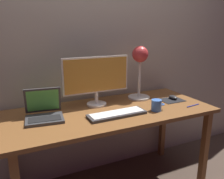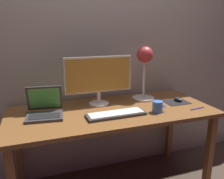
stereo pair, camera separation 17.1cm
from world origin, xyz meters
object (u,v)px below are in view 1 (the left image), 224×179
(coffee_mug, at_px, (157,105))
(pen, at_px, (193,106))
(desk_lamp, at_px, (140,63))
(mouse, at_px, (173,97))
(monitor, at_px, (96,77))
(keyboard_main, at_px, (117,114))
(laptop, at_px, (44,110))

(coffee_mug, bearing_deg, pen, -6.81)
(desk_lamp, bearing_deg, mouse, -32.20)
(mouse, xyz_separation_m, coffee_mug, (-0.31, -0.18, 0.02))
(desk_lamp, xyz_separation_m, pen, (0.29, -0.38, -0.32))
(monitor, bearing_deg, mouse, -12.11)
(keyboard_main, height_order, laptop, laptop)
(desk_lamp, distance_m, mouse, 0.43)
(laptop, bearing_deg, coffee_mug, -14.83)
(desk_lamp, xyz_separation_m, coffee_mug, (-0.05, -0.34, -0.28))
(laptop, bearing_deg, mouse, -2.07)
(desk_lamp, bearing_deg, laptop, -171.94)
(monitor, relative_size, pen, 3.98)
(laptop, distance_m, desk_lamp, 0.91)
(laptop, distance_m, pen, 1.18)
(keyboard_main, bearing_deg, desk_lamp, 39.09)
(laptop, bearing_deg, monitor, 13.36)
(keyboard_main, bearing_deg, mouse, 12.43)
(monitor, bearing_deg, desk_lamp, 2.34)
(mouse, bearing_deg, laptop, 177.93)
(coffee_mug, bearing_deg, mouse, 29.74)
(mouse, bearing_deg, keyboard_main, -167.57)
(keyboard_main, xyz_separation_m, laptop, (-0.49, 0.18, 0.05))
(mouse, relative_size, coffee_mug, 0.84)
(coffee_mug, height_order, pen, coffee_mug)
(keyboard_main, distance_m, coffee_mug, 0.33)
(monitor, bearing_deg, coffee_mug, -40.74)
(keyboard_main, distance_m, laptop, 0.53)
(keyboard_main, height_order, pen, keyboard_main)
(laptop, bearing_deg, desk_lamp, 8.06)
(keyboard_main, height_order, coffee_mug, coffee_mug)
(monitor, relative_size, laptop, 1.97)
(monitor, height_order, mouse, monitor)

